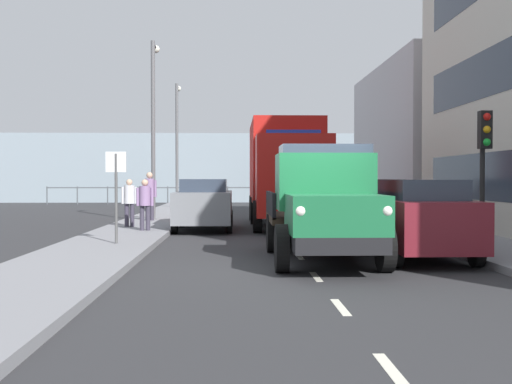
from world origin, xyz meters
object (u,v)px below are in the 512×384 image
object	(u,v)px
truck_vintage_green	(324,206)
lamp_post_far	(177,134)
lamp_post_promenade	(154,114)
traffic_light_near	(484,148)
car_white_kerbside_2	(336,200)
pedestrian_couple_a	(150,192)
pedestrian_near_railing	(129,199)
lorry_cargo_red	(286,169)
pedestrian_by_lamp	(145,201)
car_grey_oppositeside_0	(204,203)
car_black_kerbside_1	(368,207)
street_sign	(116,181)
car_maroon_kerbside_near	(419,218)

from	to	relation	value
truck_vintage_green	lamp_post_far	bearing A→B (deg)	-77.09
lamp_post_promenade	traffic_light_near	bearing A→B (deg)	132.18
car_white_kerbside_2	pedestrian_couple_a	distance (m)	7.24
pedestrian_couple_a	pedestrian_near_railing	bearing A→B (deg)	85.59
lorry_cargo_red	lamp_post_promenade	bearing A→B (deg)	-20.83
pedestrian_by_lamp	car_grey_oppositeside_0	bearing A→B (deg)	-131.19
pedestrian_couple_a	traffic_light_near	xyz separation A→B (m)	(-9.20, 9.12, 1.24)
car_black_kerbside_1	lamp_post_far	world-z (taller)	lamp_post_far
truck_vintage_green	pedestrian_near_railing	size ratio (longest dim) A/B	3.59
car_white_kerbside_2	truck_vintage_green	bearing A→B (deg)	79.82
car_white_kerbside_2	street_sign	world-z (taller)	street_sign
truck_vintage_green	lamp_post_far	distance (m)	23.01
pedestrian_by_lamp	pedestrian_couple_a	size ratio (longest dim) A/B	0.86
pedestrian_by_lamp	lamp_post_far	bearing A→B (deg)	-88.22
car_white_kerbside_2	street_sign	distance (m)	11.44
car_white_kerbside_2	pedestrian_near_railing	xyz separation A→B (m)	(7.44, 3.75, 0.17)
traffic_light_near	truck_vintage_green	bearing A→B (deg)	25.37
car_maroon_kerbside_near	car_grey_oppositeside_0	bearing A→B (deg)	-57.85
car_grey_oppositeside_0	truck_vintage_green	bearing A→B (deg)	109.01
pedestrian_by_lamp	lamp_post_far	world-z (taller)	lamp_post_far
lorry_cargo_red	car_white_kerbside_2	distance (m)	2.87
car_black_kerbside_1	pedestrian_by_lamp	xyz separation A→B (m)	(6.71, -0.82, 0.17)
car_black_kerbside_1	car_grey_oppositeside_0	world-z (taller)	same
pedestrian_near_railing	lamp_post_promenade	size ratio (longest dim) A/B	0.22
truck_vintage_green	lorry_cargo_red	world-z (taller)	lorry_cargo_red
car_black_kerbside_1	lamp_post_far	bearing A→B (deg)	-66.57
lorry_cargo_red	car_maroon_kerbside_near	bearing A→B (deg)	102.15
truck_vintage_green	lamp_post_promenade	xyz separation A→B (m)	(5.07, -12.07, 3.09)
car_grey_oppositeside_0	lamp_post_far	distance (m)	14.39
lamp_post_promenade	car_white_kerbside_2	bearing A→B (deg)	177.23
pedestrian_near_railing	traffic_light_near	xyz separation A→B (m)	(-9.44, 6.02, 1.41)
car_black_kerbside_1	car_white_kerbside_2	size ratio (longest dim) A/B	0.98
lorry_cargo_red	car_black_kerbside_1	bearing A→B (deg)	114.80
car_maroon_kerbside_near	lamp_post_far	distance (m)	23.18
lamp_post_promenade	lamp_post_far	xyz separation A→B (m)	(0.03, -10.17, -0.08)
lorry_cargo_red	lamp_post_promenade	world-z (taller)	lamp_post_promenade
traffic_light_near	street_sign	bearing A→B (deg)	-4.22
car_grey_oppositeside_0	pedestrian_by_lamp	size ratio (longest dim) A/B	2.85
pedestrian_near_railing	traffic_light_near	size ratio (longest dim) A/B	0.49
truck_vintage_green	car_grey_oppositeside_0	size ratio (longest dim) A/B	1.26
car_grey_oppositeside_0	street_sign	xyz separation A→B (m)	(1.86, 5.80, 0.79)
traffic_light_near	lamp_post_promenade	size ratio (longest dim) A/B	0.46
truck_vintage_green	pedestrian_by_lamp	bearing A→B (deg)	-54.43
lamp_post_far	car_maroon_kerbside_near	bearing A→B (deg)	108.29
pedestrian_by_lamp	traffic_light_near	distance (m)	9.90
lorry_cargo_red	car_black_kerbside_1	world-z (taller)	lorry_cargo_red
car_maroon_kerbside_near	car_grey_oppositeside_0	distance (m)	9.39
car_grey_oppositeside_0	lorry_cargo_red	bearing A→B (deg)	-149.22
lorry_cargo_red	pedestrian_near_railing	distance (m)	5.86
car_grey_oppositeside_0	street_sign	distance (m)	6.14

